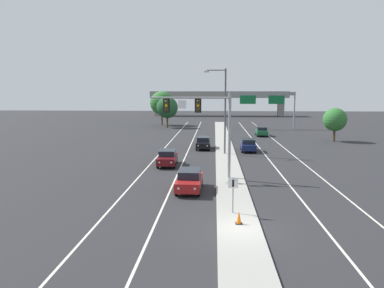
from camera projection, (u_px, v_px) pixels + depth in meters
name	position (u px, v px, depth m)	size (l,w,h in m)	color
ground_plane	(239.00, 231.00, 20.25)	(260.00, 260.00, 0.00)	#28282B
median_island	(228.00, 165.00, 38.04)	(2.40, 110.00, 0.15)	#9E9B93
lane_stripe_oncoming_center	(186.00, 154.00, 45.24)	(0.14, 100.00, 0.01)	silver
lane_stripe_receding_center	(265.00, 155.00, 44.69)	(0.14, 100.00, 0.01)	silver
edge_stripe_left	(159.00, 154.00, 45.43)	(0.14, 100.00, 0.01)	silver
edge_stripe_right	(293.00, 155.00, 44.50)	(0.14, 100.00, 0.01)	silver
overhead_signal_mast	(204.00, 117.00, 31.73)	(6.80, 0.44, 7.20)	gray
median_sign_post	(233.00, 190.00, 22.67)	(0.60, 0.10, 2.20)	gray
street_lamp_median	(223.00, 106.00, 44.28)	(2.58, 0.28, 10.00)	#4C4C51
car_oncoming_red	(189.00, 180.00, 28.52)	(1.91, 4.50, 1.58)	maroon
car_oncoming_darkred	(167.00, 157.00, 38.34)	(1.93, 4.51, 1.58)	#5B0F14
car_oncoming_black	(203.00, 143.00, 49.54)	(1.83, 4.47, 1.58)	black
car_receding_navy	(248.00, 145.00, 47.53)	(1.92, 4.51, 1.58)	#141E4C
car_receding_green	(261.00, 131.00, 64.20)	(1.90, 4.50, 1.58)	#195633
traffic_cone_median_nose	(239.00, 218.00, 20.91)	(0.36, 0.36, 0.74)	black
highway_sign_gantry	(262.00, 98.00, 75.80)	(13.28, 0.42, 7.50)	gray
overpass_bridge	(219.00, 97.00, 117.33)	(42.40, 6.40, 7.65)	gray
tree_far_right_a	(335.00, 120.00, 56.67)	(3.51, 3.51, 5.08)	#4C3823
tree_far_left_c	(167.00, 107.00, 78.54)	(4.48, 4.48, 6.49)	#4C3823
tree_far_left_a	(162.00, 103.00, 84.55)	(5.28, 5.28, 7.63)	#4C3823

